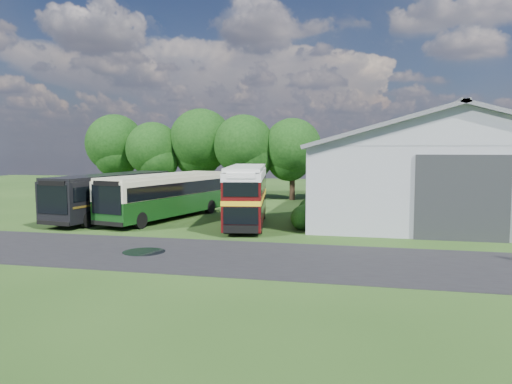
% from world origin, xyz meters
% --- Properties ---
extents(ground, '(120.00, 120.00, 0.00)m').
position_xyz_m(ground, '(0.00, 0.00, 0.00)').
color(ground, '#1B3711').
rests_on(ground, ground).
extents(asphalt_road, '(60.00, 8.00, 0.02)m').
position_xyz_m(asphalt_road, '(3.00, -3.00, 0.00)').
color(asphalt_road, black).
rests_on(asphalt_road, ground).
extents(puddle, '(2.20, 2.20, 0.01)m').
position_xyz_m(puddle, '(-1.50, -3.00, 0.00)').
color(puddle, black).
rests_on(puddle, ground).
extents(storage_shed, '(18.80, 24.80, 8.15)m').
position_xyz_m(storage_shed, '(15.00, 15.98, 4.17)').
color(storage_shed, gray).
rests_on(storage_shed, ground).
extents(tree_left_a, '(6.46, 6.46, 9.12)m').
position_xyz_m(tree_left_a, '(-18.00, 24.50, 5.87)').
color(tree_left_a, black).
rests_on(tree_left_a, ground).
extents(tree_left_b, '(5.78, 5.78, 8.16)m').
position_xyz_m(tree_left_b, '(-13.00, 23.50, 5.25)').
color(tree_left_b, black).
rests_on(tree_left_b, ground).
extents(tree_mid, '(6.80, 6.80, 9.60)m').
position_xyz_m(tree_mid, '(-8.00, 24.80, 6.18)').
color(tree_mid, black).
rests_on(tree_mid, ground).
extents(tree_right_a, '(6.26, 6.26, 8.83)m').
position_xyz_m(tree_right_a, '(-3.00, 23.80, 5.69)').
color(tree_right_a, black).
rests_on(tree_right_a, ground).
extents(tree_right_b, '(5.98, 5.98, 8.45)m').
position_xyz_m(tree_right_b, '(2.00, 24.60, 5.44)').
color(tree_right_b, black).
rests_on(tree_right_b, ground).
extents(shrub_front, '(1.70, 1.70, 1.70)m').
position_xyz_m(shrub_front, '(5.60, 6.00, 0.00)').
color(shrub_front, '#194714').
rests_on(shrub_front, ground).
extents(shrub_mid, '(1.60, 1.60, 1.60)m').
position_xyz_m(shrub_mid, '(5.60, 8.00, 0.00)').
color(shrub_mid, '#194714').
rests_on(shrub_mid, ground).
extents(shrub_back, '(1.80, 1.80, 1.80)m').
position_xyz_m(shrub_back, '(5.60, 10.00, 0.00)').
color(shrub_back, '#194714').
rests_on(shrub_back, ground).
extents(bus_green_single, '(5.74, 12.68, 3.41)m').
position_xyz_m(bus_green_single, '(-5.22, 8.46, 1.81)').
color(bus_green_single, black).
rests_on(bus_green_single, ground).
extents(bus_maroon_double, '(4.09, 9.91, 4.14)m').
position_xyz_m(bus_maroon_double, '(1.52, 6.79, 2.07)').
color(bus_maroon_double, black).
rests_on(bus_maroon_double, ground).
extents(bus_dark_single, '(4.58, 12.61, 3.40)m').
position_xyz_m(bus_dark_single, '(-9.33, 7.94, 1.81)').
color(bus_dark_single, black).
rests_on(bus_dark_single, ground).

